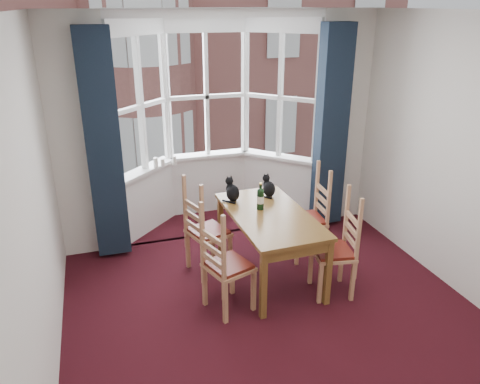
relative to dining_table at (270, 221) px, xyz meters
name	(u,v)px	position (x,y,z in m)	size (l,w,h in m)	color
floor	(288,336)	(-0.20, -1.04, -0.67)	(4.50, 4.50, 0.00)	black
ceiling	(304,11)	(-0.20, -1.04, 2.13)	(4.50, 4.50, 0.00)	white
wall_left	(29,230)	(-2.20, -1.04, 0.73)	(4.50, 4.50, 0.00)	silver
wall_back_pier_left	(82,141)	(-1.85, 1.21, 0.73)	(0.70, 0.12, 2.80)	silver
wall_back_pier_right	(341,120)	(1.45, 1.21, 0.73)	(0.70, 0.12, 2.80)	silver
bay_window	(211,121)	(-0.20, 1.71, 0.73)	(2.76, 0.94, 2.80)	white
curtain_left	(104,148)	(-1.62, 1.03, 0.68)	(0.38, 0.22, 2.60)	#162231
curtain_right	(331,129)	(1.22, 1.03, 0.68)	(0.38, 0.22, 2.60)	#162231
dining_table	(270,221)	(0.00, 0.00, 0.00)	(0.84, 1.51, 0.76)	brown
chair_left_near	(221,269)	(-0.68, -0.48, -0.20)	(0.52, 0.53, 0.92)	tan
chair_left_far	(201,235)	(-0.69, 0.30, -0.20)	(0.51, 0.52, 0.92)	tan
chair_right_near	(341,252)	(0.60, -0.52, -0.20)	(0.47, 0.48, 0.92)	tan
chair_right_far	(314,219)	(0.67, 0.27, -0.20)	(0.43, 0.45, 0.92)	tan
cat_left	(232,191)	(-0.28, 0.47, 0.20)	(0.20, 0.24, 0.29)	black
cat_right	(269,188)	(0.17, 0.48, 0.19)	(0.18, 0.22, 0.27)	black
wine_bottle	(260,198)	(-0.06, 0.14, 0.22)	(0.08, 0.08, 0.31)	black
candle_tall	(156,163)	(-0.99, 1.56, 0.27)	(0.06, 0.06, 0.14)	white
candle_short	(163,163)	(-0.89, 1.59, 0.25)	(0.06, 0.06, 0.10)	white
candle_extra	(174,160)	(-0.74, 1.61, 0.26)	(0.05, 0.05, 0.12)	white
street	(117,130)	(-0.20, 31.21, -6.67)	(80.00, 80.00, 0.00)	#333335
tenement_building	(131,42)	(-0.20, 12.97, 0.93)	(18.40, 7.80, 15.20)	#95554D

